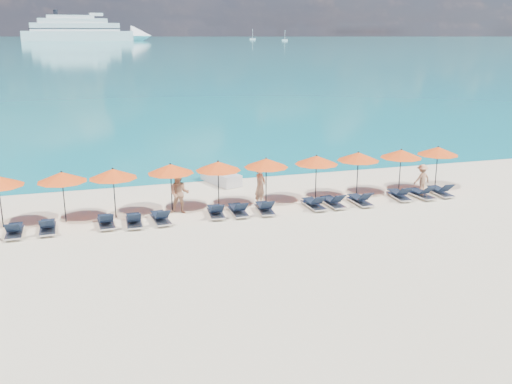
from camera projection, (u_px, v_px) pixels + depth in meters
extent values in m
plane|color=beige|center=(278.00, 241.00, 22.43)|extent=(1400.00, 1400.00, 0.00)
cube|color=#1FA9B2|center=(87.00, 39.00, 631.35)|extent=(1600.00, 1300.00, 0.01)
cube|color=white|center=(78.00, 36.00, 510.39)|extent=(96.81, 27.29, 8.68)
cone|color=white|center=(142.00, 36.00, 531.59)|extent=(21.00, 21.00, 19.10)
cube|color=white|center=(75.00, 27.00, 507.63)|extent=(77.54, 22.70, 6.95)
cube|color=white|center=(73.00, 21.00, 505.58)|extent=(60.26, 19.17, 4.34)
cube|color=white|center=(70.00, 17.00, 503.99)|extent=(40.99, 14.57, 3.04)
cube|color=black|center=(75.00, 28.00, 507.98)|extent=(78.51, 22.97, 0.78)
cube|color=black|center=(75.00, 25.00, 507.16)|extent=(76.57, 22.43, 0.78)
cylinder|color=black|center=(56.00, 12.00, 498.62)|extent=(3.82, 3.82, 4.78)
cube|color=white|center=(285.00, 40.00, 523.93)|extent=(5.14, 1.71, 1.37)
cylinder|color=white|center=(285.00, 35.00, 522.72)|extent=(0.31, 0.31, 8.57)
cube|color=white|center=(253.00, 39.00, 589.71)|extent=(5.99, 2.00, 1.60)
cylinder|color=white|center=(253.00, 34.00, 588.30)|extent=(0.36, 0.36, 9.99)
cube|color=silver|center=(221.00, 177.00, 30.86)|extent=(1.83, 2.86, 0.61)
cube|color=black|center=(223.00, 170.00, 30.57)|extent=(0.90, 1.24, 0.39)
cylinder|color=black|center=(214.00, 164.00, 31.22)|extent=(0.60, 0.27, 0.07)
imported|color=tan|center=(260.00, 186.00, 26.81)|extent=(0.82, 0.81, 1.90)
imported|color=tan|center=(179.00, 193.00, 25.62)|extent=(1.02, 0.77, 1.87)
imported|color=tan|center=(422.00, 179.00, 28.95)|extent=(1.03, 0.62, 1.49)
cylinder|color=black|center=(0.00, 202.00, 23.72)|extent=(0.05, 0.05, 2.20)
cylinder|color=black|center=(64.00, 198.00, 24.39)|extent=(0.05, 0.05, 2.20)
cone|color=#F14E14|center=(62.00, 177.00, 24.14)|extent=(2.10, 2.10, 0.42)
sphere|color=black|center=(61.00, 172.00, 24.08)|extent=(0.08, 0.08, 0.08)
cylinder|color=black|center=(114.00, 194.00, 24.95)|extent=(0.05, 0.05, 2.20)
cone|color=#F14E14|center=(113.00, 173.00, 24.70)|extent=(2.10, 2.10, 0.42)
sphere|color=black|center=(113.00, 169.00, 24.64)|extent=(0.08, 0.08, 0.08)
cylinder|color=black|center=(171.00, 188.00, 25.83)|extent=(0.05, 0.05, 2.20)
cone|color=#F14E14|center=(171.00, 169.00, 25.58)|extent=(2.10, 2.10, 0.42)
sphere|color=black|center=(170.00, 164.00, 25.52)|extent=(0.08, 0.08, 0.08)
cylinder|color=black|center=(218.00, 185.00, 26.35)|extent=(0.05, 0.05, 2.20)
cone|color=#F14E14|center=(218.00, 166.00, 26.10)|extent=(2.10, 2.10, 0.42)
sphere|color=black|center=(218.00, 161.00, 26.04)|extent=(0.08, 0.08, 0.08)
cylinder|color=black|center=(266.00, 182.00, 26.97)|extent=(0.05, 0.05, 2.20)
cone|color=#F14E14|center=(266.00, 163.00, 26.72)|extent=(2.10, 2.10, 0.42)
sphere|color=black|center=(266.00, 158.00, 26.66)|extent=(0.08, 0.08, 0.08)
cylinder|color=black|center=(316.00, 178.00, 27.57)|extent=(0.05, 0.05, 2.20)
cone|color=#F14E14|center=(316.00, 160.00, 27.32)|extent=(2.10, 2.10, 0.42)
sphere|color=black|center=(317.00, 155.00, 27.26)|extent=(0.08, 0.08, 0.08)
cylinder|color=black|center=(357.00, 175.00, 28.33)|extent=(0.05, 0.05, 2.20)
cone|color=#F14E14|center=(358.00, 156.00, 28.08)|extent=(2.10, 2.10, 0.42)
sphere|color=black|center=(359.00, 152.00, 28.02)|extent=(0.08, 0.08, 0.08)
cylinder|color=black|center=(400.00, 171.00, 28.97)|extent=(0.05, 0.05, 2.20)
cone|color=#F14E14|center=(401.00, 154.00, 28.73)|extent=(2.10, 2.10, 0.42)
sphere|color=black|center=(401.00, 149.00, 28.67)|extent=(0.08, 0.08, 0.08)
cylinder|color=black|center=(436.00, 168.00, 29.66)|extent=(0.05, 0.05, 2.20)
cone|color=#F14E14|center=(438.00, 151.00, 29.41)|extent=(2.10, 2.10, 0.42)
sphere|color=black|center=(438.00, 147.00, 29.35)|extent=(0.08, 0.08, 0.08)
cube|color=silver|center=(15.00, 232.00, 22.98)|extent=(0.64, 1.71, 0.06)
cube|color=black|center=(15.00, 227.00, 23.17)|extent=(0.56, 1.11, 0.04)
cube|color=black|center=(12.00, 227.00, 22.36)|extent=(0.56, 0.54, 0.43)
cube|color=silver|center=(48.00, 229.00, 23.41)|extent=(0.65, 1.71, 0.06)
cube|color=black|center=(48.00, 223.00, 23.59)|extent=(0.57, 1.11, 0.04)
cube|color=black|center=(46.00, 223.00, 22.79)|extent=(0.56, 0.55, 0.43)
cube|color=silver|center=(106.00, 223.00, 24.08)|extent=(0.70, 1.73, 0.06)
cube|color=black|center=(105.00, 218.00, 24.27)|extent=(0.60, 1.13, 0.04)
cube|color=black|center=(107.00, 218.00, 23.47)|extent=(0.58, 0.56, 0.43)
cube|color=silver|center=(134.00, 222.00, 24.20)|extent=(0.67, 1.72, 0.06)
cube|color=black|center=(133.00, 217.00, 24.39)|extent=(0.58, 1.11, 0.04)
cube|color=black|center=(134.00, 217.00, 23.58)|extent=(0.56, 0.55, 0.43)
cube|color=silver|center=(161.00, 219.00, 24.57)|extent=(0.77, 1.75, 0.06)
cube|color=black|center=(159.00, 214.00, 24.75)|extent=(0.65, 1.14, 0.04)
cube|color=black|center=(163.00, 214.00, 23.97)|extent=(0.60, 0.58, 0.43)
cube|color=silver|center=(216.00, 213.00, 25.41)|extent=(0.75, 1.74, 0.06)
cube|color=black|center=(215.00, 208.00, 25.60)|extent=(0.63, 1.14, 0.04)
cube|color=black|center=(218.00, 208.00, 24.78)|extent=(0.59, 0.58, 0.43)
cube|color=silver|center=(238.00, 212.00, 25.63)|extent=(0.64, 1.71, 0.06)
cube|color=black|center=(237.00, 207.00, 25.82)|extent=(0.56, 1.11, 0.04)
cube|color=black|center=(241.00, 206.00, 25.01)|extent=(0.56, 0.54, 0.43)
cube|color=silver|center=(265.00, 210.00, 25.91)|extent=(0.76, 1.74, 0.06)
cube|color=black|center=(264.00, 205.00, 26.10)|extent=(0.64, 1.14, 0.04)
cube|color=black|center=(268.00, 205.00, 25.28)|extent=(0.59, 0.58, 0.43)
cube|color=silver|center=(314.00, 205.00, 26.57)|extent=(0.69, 1.73, 0.06)
cube|color=black|center=(311.00, 201.00, 26.76)|extent=(0.60, 1.12, 0.04)
cube|color=black|center=(319.00, 200.00, 25.96)|extent=(0.57, 0.56, 0.43)
cube|color=silver|center=(333.00, 204.00, 26.85)|extent=(0.71, 1.73, 0.06)
cube|color=black|center=(330.00, 199.00, 27.03)|extent=(0.61, 1.13, 0.04)
cube|color=black|center=(339.00, 198.00, 26.24)|extent=(0.58, 0.57, 0.43)
cube|color=silver|center=(360.00, 202.00, 27.17)|extent=(0.67, 1.72, 0.06)
cube|color=black|center=(357.00, 197.00, 27.35)|extent=(0.58, 1.12, 0.04)
cube|color=black|center=(366.00, 196.00, 26.56)|extent=(0.57, 0.55, 0.43)
cube|color=silver|center=(399.00, 196.00, 28.04)|extent=(0.74, 1.74, 0.06)
cube|color=black|center=(397.00, 192.00, 28.23)|extent=(0.63, 1.14, 0.04)
cube|color=black|center=(405.00, 191.00, 27.41)|extent=(0.59, 0.58, 0.43)
cube|color=silver|center=(420.00, 195.00, 28.26)|extent=(0.79, 1.75, 0.06)
cube|color=black|center=(418.00, 191.00, 28.43)|extent=(0.66, 1.15, 0.04)
cube|color=black|center=(428.00, 190.00, 27.66)|extent=(0.60, 0.59, 0.43)
cube|color=silver|center=(440.00, 193.00, 28.67)|extent=(0.66, 1.71, 0.06)
cube|color=black|center=(437.00, 188.00, 28.86)|extent=(0.57, 1.11, 0.04)
cube|color=black|center=(447.00, 188.00, 28.05)|extent=(0.56, 0.55, 0.43)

